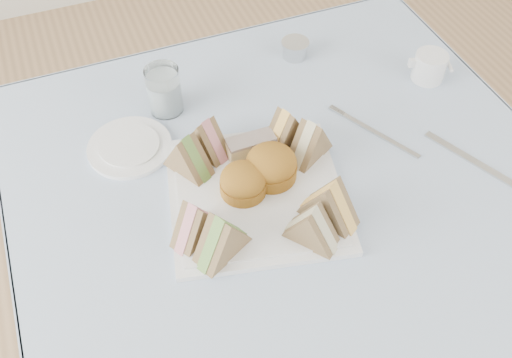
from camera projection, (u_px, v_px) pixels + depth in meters
name	position (u px, v px, depth m)	size (l,w,h in m)	color
floor	(283.00, 357.00, 1.62)	(4.00, 4.00, 0.00)	#9E7751
table	(288.00, 293.00, 1.33)	(0.90, 0.90, 0.74)	brown
tablecloth	(297.00, 193.00, 1.05)	(1.02, 1.02, 0.01)	#9EB3C4
serving_plate	(256.00, 195.00, 1.04)	(0.31, 0.31, 0.01)	white
sandwich_fl_a	(195.00, 220.00, 0.94)	(0.09, 0.04, 0.08)	#997656
sandwich_fl_b	(221.00, 235.00, 0.92)	(0.10, 0.05, 0.09)	#997656
sandwich_fr_a	(330.00, 201.00, 0.96)	(0.10, 0.05, 0.09)	#997656
sandwich_fr_b	(312.00, 224.00, 0.93)	(0.09, 0.04, 0.08)	#997656
sandwich_bl_a	(187.00, 154.00, 1.04)	(0.10, 0.05, 0.09)	#997656
sandwich_bl_b	(207.00, 137.00, 1.07)	(0.09, 0.04, 0.08)	#997656
sandwich_br_a	(310.00, 139.00, 1.06)	(0.10, 0.05, 0.09)	#997656
sandwich_br_b	(285.00, 127.00, 1.08)	(0.09, 0.04, 0.08)	#997656
scone_left	(243.00, 182.00, 1.01)	(0.08, 0.08, 0.06)	#A96F17
scone_right	(271.00, 165.00, 1.03)	(0.09, 0.09, 0.06)	#A96F17
pastry_slice	(251.00, 147.00, 1.08)	(0.09, 0.04, 0.04)	#D2B080
side_plate	(130.00, 147.00, 1.12)	(0.17, 0.17, 0.01)	white
water_glass	(164.00, 90.00, 1.15)	(0.07, 0.07, 0.10)	white
tea_strainer	(295.00, 50.00, 1.29)	(0.06, 0.06, 0.04)	silver
knife	(470.00, 159.00, 1.10)	(0.02, 0.20, 0.00)	silver
fork	(380.00, 135.00, 1.14)	(0.01, 0.18, 0.00)	silver
creamer_jug	(430.00, 67.00, 1.23)	(0.07, 0.07, 0.06)	white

